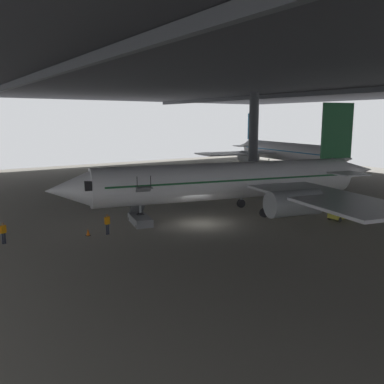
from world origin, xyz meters
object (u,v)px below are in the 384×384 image
at_px(airplane_main, 235,181).
at_px(baggage_tug, 340,214).
at_px(airplane_distant, 285,151).
at_px(traffic_cone_orange, 88,232).
at_px(boarding_stairs, 140,216).
at_px(crew_worker_near_nose, 3,232).
at_px(crew_worker_by_stairs, 107,223).

xyz_separation_m(airplane_main, baggage_tug, (7.59, 6.68, -2.87)).
height_order(airplane_main, baggage_tug, airplane_main).
bearing_deg(baggage_tug, airplane_distant, 140.17).
relative_size(traffic_cone_orange, baggage_tug, 0.27).
height_order(boarding_stairs, airplane_distant, airplane_distant).
relative_size(crew_worker_near_nose, baggage_tug, 0.76).
relative_size(airplane_main, boarding_stairs, 7.66).
bearing_deg(baggage_tug, crew_worker_by_stairs, -110.62).
xyz_separation_m(airplane_main, crew_worker_by_stairs, (-0.05, -13.63, -2.39)).
xyz_separation_m(traffic_cone_orange, baggage_tug, (8.22, 21.78, 0.23)).
xyz_separation_m(airplane_distant, baggage_tug, (32.05, -26.73, -2.79)).
bearing_deg(crew_worker_near_nose, traffic_cone_orange, 76.22).
distance_m(crew_worker_near_nose, baggage_tug, 29.54).
distance_m(airplane_main, traffic_cone_orange, 15.43).
xyz_separation_m(crew_worker_by_stairs, airplane_distant, (-24.41, 47.04, 2.31)).
bearing_deg(crew_worker_near_nose, airplane_main, 84.27).
relative_size(airplane_main, crew_worker_near_nose, 21.01).
height_order(boarding_stairs, baggage_tug, boarding_stairs).
height_order(boarding_stairs, crew_worker_near_nose, boarding_stairs).
height_order(crew_worker_near_nose, airplane_distant, airplane_distant).
relative_size(airplane_distant, baggage_tug, 15.36).
bearing_deg(boarding_stairs, baggage_tug, 60.30).
relative_size(airplane_main, airplane_distant, 1.04).
bearing_deg(boarding_stairs, crew_worker_by_stairs, -66.36).
bearing_deg(airplane_distant, boarding_stairs, -62.25).
bearing_deg(baggage_tug, crew_worker_near_nose, -109.20).
distance_m(airplane_distant, traffic_cone_orange, 54.13).
height_order(traffic_cone_orange, baggage_tug, baggage_tug).
height_order(crew_worker_near_nose, crew_worker_by_stairs, crew_worker_by_stairs).
xyz_separation_m(airplane_distant, traffic_cone_orange, (23.83, -48.51, -3.02)).
distance_m(airplane_main, baggage_tug, 10.51).
relative_size(airplane_main, baggage_tug, 15.96).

